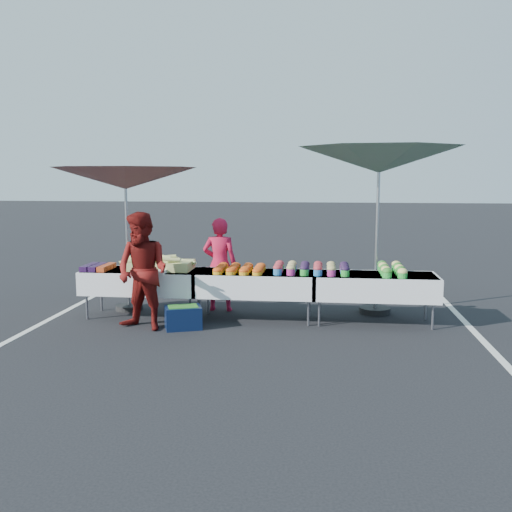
# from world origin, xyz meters

# --- Properties ---
(ground) EXTENTS (80.00, 80.00, 0.00)m
(ground) POSITION_xyz_m (0.00, 0.00, 0.00)
(ground) COLOR black
(stripe_left) EXTENTS (0.10, 5.00, 0.00)m
(stripe_left) POSITION_xyz_m (-3.20, 0.00, 0.00)
(stripe_left) COLOR silver
(stripe_left) RESTS_ON ground
(stripe_right) EXTENTS (0.10, 5.00, 0.00)m
(stripe_right) POSITION_xyz_m (3.20, 0.00, 0.00)
(stripe_right) COLOR silver
(stripe_right) RESTS_ON ground
(table_left) EXTENTS (1.86, 0.81, 0.75)m
(table_left) POSITION_xyz_m (-1.80, 0.00, 0.58)
(table_left) COLOR white
(table_left) RESTS_ON ground
(table_center) EXTENTS (1.86, 0.81, 0.75)m
(table_center) POSITION_xyz_m (0.00, 0.00, 0.58)
(table_center) COLOR white
(table_center) RESTS_ON ground
(table_right) EXTENTS (1.86, 0.81, 0.75)m
(table_right) POSITION_xyz_m (1.80, 0.00, 0.58)
(table_right) COLOR white
(table_right) RESTS_ON ground
(berry_punnets) EXTENTS (0.40, 0.54, 0.08)m
(berry_punnets) POSITION_xyz_m (-2.51, -0.06, 0.79)
(berry_punnets) COLOR black
(berry_punnets) RESTS_ON table_left
(corn_pile) EXTENTS (1.16, 0.57, 0.26)m
(corn_pile) POSITION_xyz_m (-1.56, 0.04, 0.84)
(corn_pile) COLOR #C2C665
(corn_pile) RESTS_ON table_left
(plastic_bags) EXTENTS (0.30, 0.25, 0.05)m
(plastic_bags) POSITION_xyz_m (-1.50, -0.30, 0.78)
(plastic_bags) COLOR white
(plastic_bags) RESTS_ON table_left
(carrot_bowls) EXTENTS (0.75, 0.69, 0.11)m
(carrot_bowls) POSITION_xyz_m (-0.25, -0.01, 0.80)
(carrot_bowls) COLOR orange
(carrot_bowls) RESTS_ON table_center
(potato_cups) EXTENTS (1.14, 0.58, 0.16)m
(potato_cups) POSITION_xyz_m (0.85, 0.00, 0.83)
(potato_cups) COLOR #266FB3
(potato_cups) RESTS_ON table_right
(bean_baskets) EXTENTS (0.36, 0.86, 0.15)m
(bean_baskets) POSITION_xyz_m (2.06, 0.08, 0.82)
(bean_baskets) COLOR green
(bean_baskets) RESTS_ON table_right
(vendor) EXTENTS (0.57, 0.37, 1.54)m
(vendor) POSITION_xyz_m (-0.67, 0.55, 0.77)
(vendor) COLOR #BF1538
(vendor) RESTS_ON ground
(customer) EXTENTS (1.00, 0.89, 1.71)m
(customer) POSITION_xyz_m (-1.56, -0.75, 0.86)
(customer) COLOR maroon
(customer) RESTS_ON ground
(umbrella_left) EXTENTS (2.98, 2.98, 2.39)m
(umbrella_left) POSITION_xyz_m (-2.18, 0.40, 2.16)
(umbrella_left) COLOR black
(umbrella_left) RESTS_ON ground
(umbrella_right) EXTENTS (3.30, 3.30, 2.70)m
(umbrella_right) POSITION_xyz_m (1.88, 0.66, 2.45)
(umbrella_right) COLOR black
(umbrella_right) RESTS_ON ground
(storage_bin) EXTENTS (0.61, 0.53, 0.34)m
(storage_bin) POSITION_xyz_m (-1.00, -0.65, 0.17)
(storage_bin) COLOR #0B1737
(storage_bin) RESTS_ON ground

